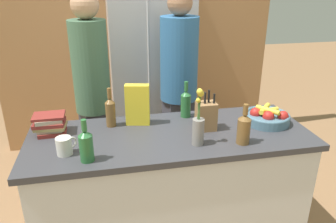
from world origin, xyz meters
TOP-DOWN VIEW (x-y plane):
  - kitchen_island at (0.00, 0.00)m, footprint 1.82×0.69m
  - back_wall_wood at (0.00, 1.78)m, footprint 3.02×0.12m
  - refrigerator at (0.09, 1.42)m, footprint 0.82×0.62m
  - fruit_bowl at (0.69, 0.03)m, footprint 0.31×0.31m
  - knife_block at (0.24, 0.02)m, footprint 0.13×0.11m
  - flower_vase at (0.13, -0.17)m, footprint 0.07×0.07m
  - cereal_box at (-0.19, 0.19)m, footprint 0.17×0.09m
  - coffee_mug at (-0.65, -0.13)m, footprint 0.12×0.10m
  - book_stack at (-0.76, 0.16)m, footprint 0.21×0.17m
  - bottle_oil at (0.16, 0.25)m, footprint 0.07×0.07m
  - bottle_vinegar at (-0.52, -0.24)m, footprint 0.08×0.08m
  - bottle_wine at (-0.37, 0.20)m, footprint 0.07×0.07m
  - bottle_water at (0.40, -0.21)m, footprint 0.08×0.08m
  - person_at_sink at (-0.49, 0.66)m, footprint 0.28×0.28m
  - person_in_blue at (0.24, 0.80)m, footprint 0.32×0.32m

SIDE VIEW (x-z plane):
  - kitchen_island at x=0.00m, z-range 0.00..0.91m
  - fruit_bowl at x=0.69m, z-range 0.89..1.02m
  - coffee_mug at x=-0.65m, z-range 0.91..1.01m
  - book_stack at x=-0.76m, z-range 0.91..1.04m
  - person_in_blue at x=0.24m, z-range 0.12..1.88m
  - knife_block at x=0.24m, z-range 0.87..1.14m
  - bottle_vinegar at x=-0.52m, z-range 0.88..1.13m
  - bottle_water at x=0.40m, z-range 0.88..1.14m
  - bottle_oil at x=0.16m, z-range 0.88..1.15m
  - bottle_wine at x=-0.37m, z-range 0.88..1.15m
  - person_at_sink at x=-0.49m, z-range 0.13..1.90m
  - refrigerator at x=0.09m, z-range 0.00..2.05m
  - flower_vase at x=0.13m, z-range 0.85..1.21m
  - cereal_box at x=-0.19m, z-range 0.91..1.19m
  - back_wall_wood at x=0.00m, z-range 0.00..2.60m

